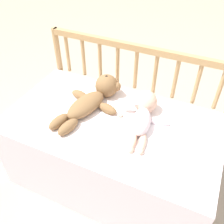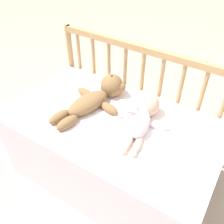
% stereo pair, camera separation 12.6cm
% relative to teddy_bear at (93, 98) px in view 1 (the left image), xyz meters
% --- Properties ---
extents(ground_plane, '(12.00, 12.00, 0.00)m').
position_rel_teddy_bear_xyz_m(ground_plane, '(0.15, -0.08, -0.52)').
color(ground_plane, tan).
extents(crib_mattress, '(1.12, 0.62, 0.47)m').
position_rel_teddy_bear_xyz_m(crib_mattress, '(0.15, -0.08, -0.29)').
color(crib_mattress, silver).
rests_on(crib_mattress, ground_plane).
extents(crib_rail, '(1.12, 0.04, 0.75)m').
position_rel_teddy_bear_xyz_m(crib_rail, '(0.15, 0.26, 0.01)').
color(crib_rail, tan).
rests_on(crib_rail, ground_plane).
extents(blanket, '(0.83, 0.55, 0.01)m').
position_rel_teddy_bear_xyz_m(blanket, '(0.13, -0.06, -0.05)').
color(blanket, white).
rests_on(blanket, crib_mattress).
extents(teddy_bear, '(0.32, 0.48, 0.13)m').
position_rel_teddy_bear_xyz_m(teddy_bear, '(0.00, 0.00, 0.00)').
color(teddy_bear, olive).
rests_on(teddy_bear, crib_mattress).
extents(baby, '(0.29, 0.38, 0.12)m').
position_rel_teddy_bear_xyz_m(baby, '(0.29, -0.00, 0.00)').
color(baby, white).
rests_on(baby, crib_mattress).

